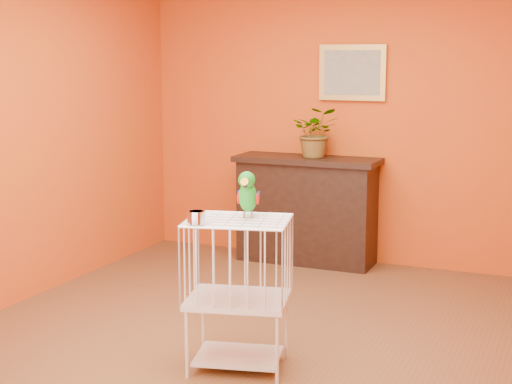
% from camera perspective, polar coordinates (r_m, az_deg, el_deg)
% --- Properties ---
extents(ground, '(4.50, 4.50, 0.00)m').
position_cam_1_polar(ground, '(5.45, -0.10, -10.51)').
color(ground, brown).
rests_on(ground, ground).
extents(room_shell, '(4.50, 4.50, 4.50)m').
position_cam_1_polar(room_shell, '(5.12, -0.10, 6.33)').
color(room_shell, '#C84012').
rests_on(room_shell, ground).
extents(console_cabinet, '(1.33, 0.48, 0.99)m').
position_cam_1_polar(console_cabinet, '(7.26, 3.68, -1.30)').
color(console_cabinet, black).
rests_on(console_cabinet, ground).
extents(potted_plant, '(0.53, 0.56, 0.36)m').
position_cam_1_polar(potted_plant, '(7.10, 4.30, 3.92)').
color(potted_plant, '#26722D').
rests_on(potted_plant, console_cabinet).
extents(framed_picture, '(0.62, 0.04, 0.50)m').
position_cam_1_polar(framed_picture, '(7.20, 7.02, 8.61)').
color(framed_picture, gold).
rests_on(framed_picture, room_shell).
extents(birdcage, '(0.70, 0.59, 0.93)m').
position_cam_1_polar(birdcage, '(4.80, -1.31, -7.27)').
color(birdcage, silver).
rests_on(birdcage, ground).
extents(feed_cup, '(0.11, 0.11, 0.07)m').
position_cam_1_polar(feed_cup, '(4.56, -4.36, -1.85)').
color(feed_cup, silver).
rests_on(feed_cup, birdcage).
extents(parrot, '(0.15, 0.26, 0.29)m').
position_cam_1_polar(parrot, '(4.72, -0.60, -0.13)').
color(parrot, '#59544C').
rests_on(parrot, birdcage).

